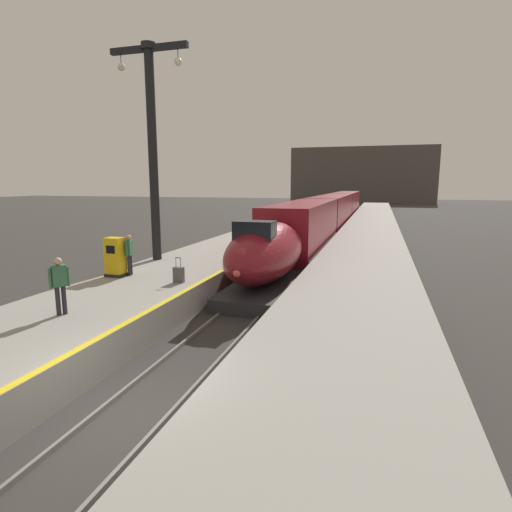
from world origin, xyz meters
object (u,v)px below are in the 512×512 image
Objects in this scene: passenger_mid_platform at (59,281)px; passenger_near_edge at (129,252)px; rolling_suitcase at (179,275)px; station_column_mid at (152,135)px; ticket_machine_yellow at (115,258)px; highspeed_train_main at (330,213)px.

passenger_near_edge is at bearing 102.20° from passenger_mid_platform.
passenger_mid_platform is at bearing -107.46° from rolling_suitcase.
passenger_mid_platform reaches higher than rolling_suitcase.
station_column_mid is at bearing 102.63° from passenger_near_edge.
passenger_near_edge is at bearing 166.80° from rolling_suitcase.
ticket_machine_yellow is at bearing 107.98° from passenger_mid_platform.
highspeed_train_main is 36.17× the size of ticket_machine_yellow.
passenger_mid_platform is at bearing -97.06° from highspeed_train_main.
passenger_near_edge reaches higher than ticket_machine_yellow.
passenger_near_edge is at bearing -77.37° from station_column_mid.
station_column_mid is (-5.90, -23.49, 5.16)m from highspeed_train_main.
passenger_mid_platform is (-3.99, -32.21, 0.09)m from highspeed_train_main.
passenger_near_edge is 1.06× the size of ticket_machine_yellow.
highspeed_train_main is at bearing 79.33° from passenger_near_edge.
passenger_mid_platform is at bearing -77.80° from passenger_near_edge.
passenger_near_edge is 5.26m from passenger_mid_platform.
rolling_suitcase is (3.34, -4.16, -5.75)m from station_column_mid.
station_column_mid is 6.37× the size of ticket_machine_yellow.
rolling_suitcase is (2.54, -0.60, -0.69)m from passenger_near_edge.
rolling_suitcase is (1.43, 4.55, -0.69)m from passenger_mid_platform.
highspeed_train_main reaches higher than ticket_machine_yellow.
highspeed_train_main is 27.54m from passenger_near_edge.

